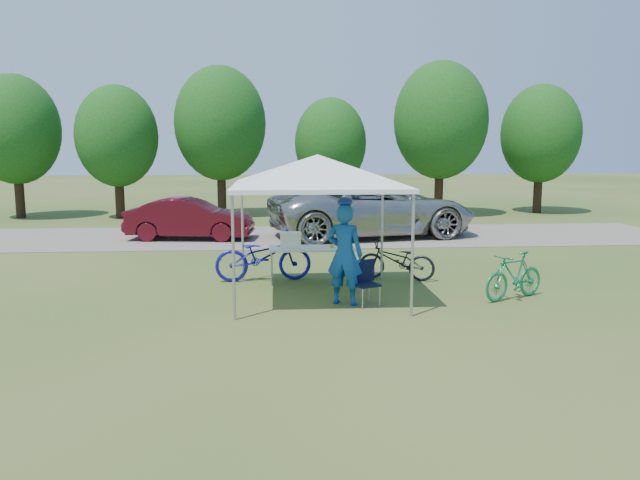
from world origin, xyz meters
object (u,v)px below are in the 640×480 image
(folding_chair, at_px, (365,279))
(bike_blue, at_px, (263,256))
(folding_table, at_px, (312,249))
(minivan, at_px, (372,208))
(cyclist, at_px, (345,254))
(sedan, at_px, (190,219))
(bike_green, at_px, (514,276))
(cooler, at_px, (290,240))
(bike_dark, at_px, (397,260))

(folding_chair, distance_m, bike_blue, 2.87)
(folding_table, xyz_separation_m, minivan, (2.31, 6.47, 0.22))
(cyclist, relative_size, sedan, 0.48)
(bike_blue, distance_m, bike_green, 5.17)
(cyclist, height_order, minivan, cyclist)
(sedan, bearing_deg, bike_blue, -152.46)
(bike_blue, relative_size, minivan, 0.32)
(folding_chair, relative_size, cooler, 1.79)
(cyclist, xyz_separation_m, minivan, (1.83, 8.42, -0.00))
(folding_chair, height_order, sedan, sedan)
(bike_blue, xyz_separation_m, minivan, (3.35, 6.29, 0.39))
(folding_chair, relative_size, bike_blue, 0.39)
(bike_green, height_order, minivan, minivan)
(folding_table, height_order, sedan, sedan)
(folding_table, distance_m, sedan, 7.14)
(cyclist, xyz_separation_m, sedan, (-3.89, 8.23, -0.27))
(folding_chair, xyz_separation_m, bike_blue, (-1.90, 2.15, 0.06))
(folding_table, bearing_deg, bike_dark, 1.61)
(folding_table, xyz_separation_m, bike_blue, (-1.03, 0.18, -0.16))
(folding_chair, xyz_separation_m, cooler, (-1.32, 1.97, 0.44))
(bike_dark, bearing_deg, bike_blue, -72.68)
(bike_green, relative_size, minivan, 0.23)
(folding_chair, height_order, minivan, minivan)
(folding_table, distance_m, bike_green, 4.16)
(bike_blue, distance_m, bike_dark, 2.88)
(cyclist, relative_size, bike_dark, 1.12)
(minivan, bearing_deg, folding_table, 148.89)
(minivan, relative_size, sedan, 1.69)
(folding_chair, xyz_separation_m, cyclist, (-0.38, 0.02, 0.45))
(cyclist, xyz_separation_m, bike_blue, (-1.52, 2.13, -0.39))
(folding_table, distance_m, minivan, 6.88)
(bike_blue, distance_m, minivan, 7.14)
(folding_chair, distance_m, cooler, 2.41)
(sedan, bearing_deg, cyclist, -148.40)
(cyclist, distance_m, bike_blue, 2.65)
(folding_table, xyz_separation_m, folding_chair, (0.87, -1.97, -0.23))
(sedan, bearing_deg, cooler, -148.53)
(cyclist, height_order, sedan, cyclist)
(bike_dark, relative_size, minivan, 0.25)
(minivan, bearing_deg, bike_green, 178.31)
(cyclist, bearing_deg, minivan, -78.45)
(folding_table, relative_size, folding_chair, 2.23)
(cooler, relative_size, bike_dark, 0.27)
(bike_dark, bearing_deg, folding_table, -68.45)
(folding_chair, xyz_separation_m, minivan, (1.45, 8.44, 0.45))
(bike_green, distance_m, minivan, 8.41)
(bike_dark, bearing_deg, bike_green, 65.48)
(cyclist, relative_size, minivan, 0.28)
(folding_table, bearing_deg, sedan, 118.45)
(folding_chair, distance_m, bike_dark, 2.24)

